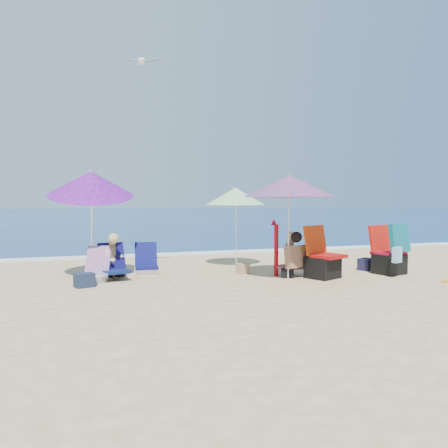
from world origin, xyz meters
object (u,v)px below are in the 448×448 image
object	(u,v)px
camp_chair_left	(322,262)
person_center	(293,255)
camp_chair_right	(390,256)
seagull	(141,61)
umbrella_striped	(235,196)
chair_navy	(146,266)
chair_rainbow	(95,273)
umbrella_turquoise	(289,186)
umbrella_blue	(91,184)
furled_umbrella	(276,245)
person_left	(113,258)

from	to	relation	value
camp_chair_left	person_center	distance (m)	0.62
camp_chair_right	seagull	bearing A→B (deg)	160.90
umbrella_striped	chair_navy	size ratio (longest dim) A/B	2.83
seagull	chair_rainbow	bearing A→B (deg)	-144.13
chair_rainbow	seagull	distance (m)	4.53
camp_chair_right	person_center	xyz separation A→B (m)	(-2.11, 0.40, 0.06)
umbrella_turquoise	umbrella_blue	xyz separation A→B (m)	(-3.78, 1.36, 0.06)
camp_chair_left	person_center	size ratio (longest dim) A/B	1.14
umbrella_blue	chair_rainbow	world-z (taller)	umbrella_blue
umbrella_blue	person_center	xyz separation A→B (m)	(3.98, -1.15, -1.47)
umbrella_striped	chair_rainbow	xyz separation A→B (m)	(-3.30, -1.15, -1.50)
umbrella_striped	camp_chair_left	distance (m)	2.75
umbrella_blue	chair_rainbow	distance (m)	1.83
furled_umbrella	person_center	bearing A→B (deg)	-28.87
umbrella_blue	camp_chair_left	world-z (taller)	umbrella_blue
person_left	umbrella_blue	bearing A→B (deg)	138.77
furled_umbrella	chair_rainbow	xyz separation A→B (m)	(-3.64, 0.42, -0.48)
chair_navy	camp_chair_right	world-z (taller)	camp_chair_right
umbrella_turquoise	person_center	bearing A→B (deg)	46.11
umbrella_blue	furled_umbrella	bearing A→B (deg)	-14.84
chair_navy	person_left	world-z (taller)	person_left
umbrella_striped	umbrella_blue	xyz separation A→B (m)	(-3.33, -0.59, 0.24)
chair_rainbow	camp_chair_left	distance (m)	4.54
umbrella_turquoise	person_center	size ratio (longest dim) A/B	2.25
umbrella_striped	person_left	distance (m)	3.33
umbrella_striped	camp_chair_left	size ratio (longest dim) A/B	1.80
umbrella_striped	furled_umbrella	world-z (taller)	umbrella_striped
chair_navy	umbrella_blue	bearing A→B (deg)	-177.06
chair_navy	seagull	bearing A→B (deg)	106.69
camp_chair_left	seagull	bearing A→B (deg)	153.30
umbrella_striped	camp_chair_right	world-z (taller)	umbrella_striped
person_center	person_left	bearing A→B (deg)	167.46
furled_umbrella	chair_navy	size ratio (longest dim) A/B	1.76
umbrella_blue	person_center	bearing A→B (deg)	-16.04
person_left	chair_rainbow	bearing A→B (deg)	-150.70
umbrella_striped	chair_navy	bearing A→B (deg)	-166.43
umbrella_blue	chair_navy	size ratio (longest dim) A/B	3.45
umbrella_striped	person_center	bearing A→B (deg)	-69.42
umbrella_turquoise	camp_chair_left	size ratio (longest dim) A/B	1.98
chair_navy	seagull	distance (m)	4.35
umbrella_striped	seagull	size ratio (longest dim) A/B	2.57
umbrella_blue	camp_chair_right	world-z (taller)	umbrella_blue
umbrella_striped	seagull	world-z (taller)	seagull
camp_chair_left	umbrella_striped	bearing A→B (deg)	118.25
furled_umbrella	chair_navy	xyz separation A→B (m)	(-2.56, 1.03, -0.48)
person_left	seagull	xyz separation A→B (m)	(0.67, 0.54, 4.10)
umbrella_turquoise	chair_navy	distance (m)	3.46
person_center	person_left	xyz separation A→B (m)	(-3.59, 0.80, -0.03)
umbrella_striped	furled_umbrella	size ratio (longest dim) A/B	1.61
furled_umbrella	camp_chair_left	world-z (taller)	furled_umbrella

